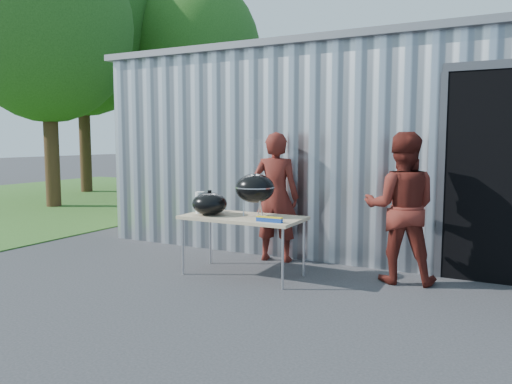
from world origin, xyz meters
The scene contains 14 objects.
ground centered at (0.00, 0.00, 0.00)m, with size 80.00×80.00×0.00m, color #2D2D30.
building centered at (0.92, 4.59, 1.54)m, with size 8.20×6.20×3.10m.
grass_patch centered at (-9.00, 6.00, 0.01)m, with size 10.00×12.00×0.02m, color #2D591E.
tree_left centered at (-7.50, 4.00, 4.51)m, with size 4.18×4.18×6.92m.
tree_mid centered at (-9.50, 7.00, 5.20)m, with size 4.82×4.82×7.99m.
tree_far centered at (-6.50, 9.00, 4.48)m, with size 4.15×4.15×6.87m.
folding_table centered at (-0.11, 0.62, 0.71)m, with size 1.50×0.75×0.75m.
kettle_grill centered at (0.01, 0.70, 1.16)m, with size 0.49×0.49×0.95m.
grill_lid centered at (-0.54, 0.52, 0.89)m, with size 0.44×0.44×0.32m.
paper_towels centered at (-0.72, 0.57, 0.89)m, with size 0.12×0.12×0.28m, color white.
white_tub centered at (-0.66, 0.78, 0.80)m, with size 0.20×0.15×0.10m, color white.
foil_box centered at (0.37, 0.37, 0.78)m, with size 0.32×0.06×0.06m.
person_cook centered at (-0.09, 1.51, 0.90)m, with size 0.66×0.43×1.80m, color #5E1E17.
person_bystander centered at (1.68, 1.25, 0.89)m, with size 0.87×0.68×1.79m, color #5E1E17.
Camera 1 is at (2.87, -4.73, 1.70)m, focal length 35.00 mm.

